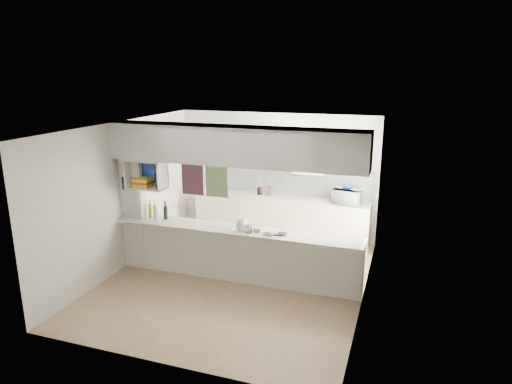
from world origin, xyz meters
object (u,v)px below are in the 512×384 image
at_px(bowl, 348,187).
at_px(dish_rack, 244,226).
at_px(microwave, 347,196).
at_px(wine_bottles, 153,211).

bearing_deg(bowl, dish_rack, -122.58).
xyz_separation_m(microwave, bowl, (-0.00, 0.04, 0.17)).
bearing_deg(dish_rack, wine_bottles, -169.79).
height_order(bowl, wine_bottles, wine_bottles).
distance_m(microwave, dish_rack, 2.49).
relative_size(microwave, dish_rack, 1.19).
height_order(microwave, bowl, bowl).
relative_size(dish_rack, wine_bottles, 0.84).
height_order(dish_rack, wine_bottles, wine_bottles).
height_order(microwave, wine_bottles, wine_bottles).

